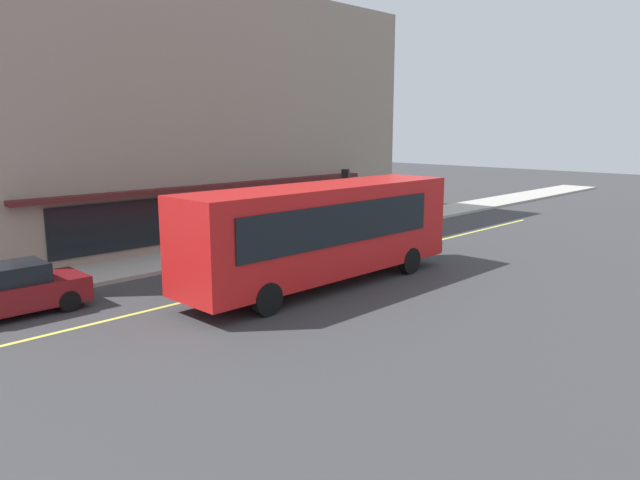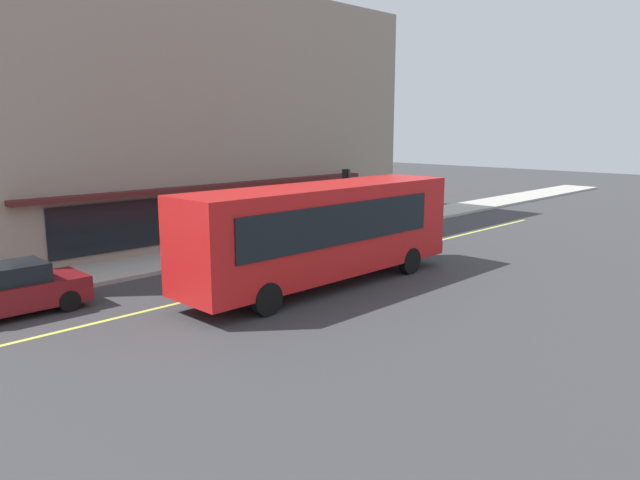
% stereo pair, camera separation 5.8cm
% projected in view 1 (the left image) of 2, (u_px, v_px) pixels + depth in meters
% --- Properties ---
extents(ground, '(120.00, 120.00, 0.00)m').
position_uv_depth(ground, '(308.00, 272.00, 22.47)').
color(ground, '#38383A').
extents(sidewalk, '(80.00, 2.95, 0.15)m').
position_uv_depth(sidewalk, '(226.00, 251.00, 25.98)').
color(sidewalk, '#B2ADA3').
rests_on(sidewalk, ground).
extents(lane_centre_stripe, '(36.00, 0.16, 0.01)m').
position_uv_depth(lane_centre_stripe, '(308.00, 272.00, 22.47)').
color(lane_centre_stripe, '#D8D14C').
rests_on(lane_centre_stripe, ground).
extents(storefront_building, '(26.01, 12.13, 11.88)m').
position_uv_depth(storefront_building, '(149.00, 117.00, 30.35)').
color(storefront_building, gray).
rests_on(storefront_building, ground).
extents(bus, '(11.14, 2.62, 3.50)m').
position_uv_depth(bus, '(324.00, 229.00, 20.17)').
color(bus, red).
rests_on(bus, ground).
extents(traffic_light, '(0.30, 0.52, 3.20)m').
position_uv_depth(traffic_light, '(346.00, 186.00, 29.72)').
color(traffic_light, '#2D2D33').
rests_on(traffic_light, sidewalk).
extents(car_teal, '(4.37, 2.00, 1.52)m').
position_uv_depth(car_teal, '(355.00, 227.00, 28.07)').
color(car_teal, '#14666B').
rests_on(car_teal, ground).
extents(car_maroon, '(4.33, 1.92, 1.52)m').
position_uv_depth(car_maroon, '(6.00, 291.00, 17.09)').
color(car_maroon, maroon).
rests_on(car_maroon, ground).
extents(pedestrian_at_corner, '(0.34, 0.34, 1.55)m').
position_uv_depth(pedestrian_at_corner, '(343.00, 208.00, 32.47)').
color(pedestrian_at_corner, black).
rests_on(pedestrian_at_corner, sidewalk).
extents(pedestrian_waiting, '(0.34, 0.34, 1.74)m').
position_uv_depth(pedestrian_waiting, '(376.00, 205.00, 32.64)').
color(pedestrian_waiting, black).
rests_on(pedestrian_waiting, sidewalk).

